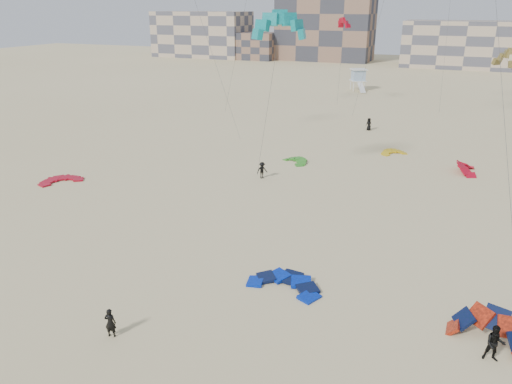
% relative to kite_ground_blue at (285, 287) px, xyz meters
% --- Properties ---
extents(ground, '(320.00, 320.00, 0.00)m').
position_rel_kite_ground_blue_xyz_m(ground, '(-2.94, -4.43, 0.00)').
color(ground, beige).
rests_on(ground, ground).
extents(kite_ground_blue, '(4.56, 4.75, 1.14)m').
position_rel_kite_ground_blue_xyz_m(kite_ground_blue, '(0.00, 0.00, 0.00)').
color(kite_ground_blue, '#0028D1').
rests_on(kite_ground_blue, ground).
extents(kite_ground_orange, '(5.21, 5.23, 4.07)m').
position_rel_kite_ground_blue_xyz_m(kite_ground_orange, '(11.17, -0.97, 0.00)').
color(kite_ground_orange, red).
rests_on(kite_ground_orange, ground).
extents(kite_ground_red, '(5.20, 5.16, 0.65)m').
position_rel_kite_ground_blue_xyz_m(kite_ground_red, '(-26.11, 9.75, 0.00)').
color(kite_ground_red, '#BD0021').
rests_on(kite_ground_red, ground).
extents(kite_ground_green, '(4.20, 4.23, 1.39)m').
position_rel_kite_ground_blue_xyz_m(kite_ground_green, '(-7.37, 24.29, 0.00)').
color(kite_ground_green, green).
rests_on(kite_ground_green, ground).
extents(kite_ground_red_far, '(3.68, 3.52, 3.08)m').
position_rel_kite_ground_blue_xyz_m(kite_ground_red_far, '(9.67, 27.60, 0.00)').
color(kite_ground_red_far, '#BD0021').
rests_on(kite_ground_red_far, ground).
extents(kite_ground_yellow, '(3.98, 4.00, 1.24)m').
position_rel_kite_ground_blue_xyz_m(kite_ground_yellow, '(1.88, 31.69, 0.00)').
color(kite_ground_yellow, yellow).
rests_on(kite_ground_yellow, ground).
extents(kitesurfer_main, '(0.67, 0.53, 1.61)m').
position_rel_kite_ground_blue_xyz_m(kitesurfer_main, '(-6.56, -7.87, 0.80)').
color(kitesurfer_main, black).
rests_on(kitesurfer_main, ground).
extents(kitesurfer_b, '(0.99, 0.81, 1.88)m').
position_rel_kite_ground_blue_xyz_m(kitesurfer_b, '(11.28, -2.46, 0.94)').
color(kitesurfer_b, black).
rests_on(kitesurfer_b, ground).
extents(kitesurfer_c, '(1.18, 1.16, 1.63)m').
position_rel_kite_ground_blue_xyz_m(kitesurfer_c, '(-8.73, 18.05, 0.81)').
color(kitesurfer_c, black).
rests_on(kitesurfer_c, ground).
extents(kitesurfer_e, '(0.95, 0.81, 1.66)m').
position_rel_kite_ground_blue_xyz_m(kitesurfer_e, '(-2.90, 42.09, 0.83)').
color(kitesurfer_e, black).
rests_on(kitesurfer_e, ground).
extents(kite_fly_teal_a, '(5.77, 5.76, 14.50)m').
position_rel_kite_ground_blue_xyz_m(kite_fly_teal_a, '(-6.51, 16.33, 14.00)').
color(kite_fly_teal_a, teal).
rests_on(kite_fly_teal_a, ground).
extents(kite_fly_olive, '(8.40, 10.88, 11.04)m').
position_rel_kite_ground_blue_xyz_m(kite_fly_olive, '(11.94, 33.52, 10.63)').
color(kite_fly_olive, olive).
rests_on(kite_fly_olive, ground).
extents(kite_fly_red, '(4.17, 5.10, 13.27)m').
position_rel_kite_ground_blue_xyz_m(kite_fly_red, '(-10.45, 56.54, 13.11)').
color(kite_fly_red, '#BD0021').
rests_on(kite_fly_red, ground).
extents(lifeguard_tower_far, '(3.95, 6.21, 4.14)m').
position_rel_kite_ground_blue_xyz_m(lifeguard_tower_far, '(-11.32, 75.26, 2.05)').
color(lifeguard_tower_far, white).
rests_on(lifeguard_tower_far, ground).
extents(condo_west_a, '(30.00, 15.00, 14.00)m').
position_rel_kite_ground_blue_xyz_m(condo_west_a, '(-72.94, 125.57, 7.00)').
color(condo_west_a, '#C3AB8F').
rests_on(condo_west_a, ground).
extents(condo_west_b, '(28.00, 14.00, 18.00)m').
position_rel_kite_ground_blue_xyz_m(condo_west_b, '(-32.94, 129.57, 9.00)').
color(condo_west_b, '#886552').
rests_on(condo_west_b, ground).
extents(condo_mid, '(32.00, 16.00, 12.00)m').
position_rel_kite_ground_blue_xyz_m(condo_mid, '(7.06, 125.57, 6.00)').
color(condo_mid, '#C3AB8F').
rests_on(condo_mid, ground).
extents(condo_fill_left, '(12.00, 10.00, 8.00)m').
position_rel_kite_ground_blue_xyz_m(condo_fill_left, '(-52.94, 123.57, 4.00)').
color(condo_fill_left, '#886552').
rests_on(condo_fill_left, ground).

